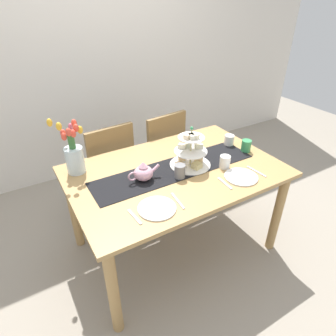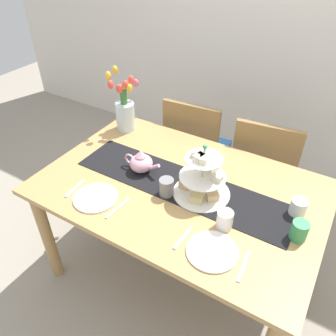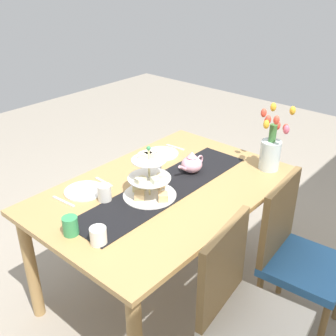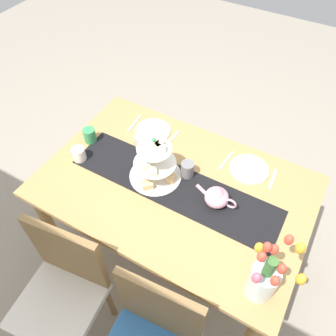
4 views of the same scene
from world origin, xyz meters
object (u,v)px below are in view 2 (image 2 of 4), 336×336
at_px(fork_right, 183,238).
at_px(mug_grey, 166,187).
at_px(dinner_plate_left, 96,198).
at_px(dining_table, 180,200).
at_px(tulip_vase, 125,109).
at_px(knife_right, 244,266).
at_px(dinner_plate_right, 212,251).
at_px(mug_orange, 299,231).
at_px(mug_white_text, 225,220).
at_px(cream_jug, 298,207).
at_px(chair_left, 195,147).
at_px(chair_right, 263,169).
at_px(tiered_cake_stand, 203,180).
at_px(fork_left, 75,189).
at_px(knife_left, 118,208).
at_px(teapot, 141,162).

bearing_deg(fork_right, mug_grey, 135.40).
bearing_deg(dinner_plate_left, dining_table, 44.12).
height_order(tulip_vase, fork_right, tulip_vase).
bearing_deg(knife_right, mug_grey, 156.99).
height_order(dining_table, dinner_plate_left, dinner_plate_left).
xyz_separation_m(dinner_plate_right, mug_orange, (0.30, 0.27, 0.04)).
height_order(dinner_plate_right, mug_white_text, mug_white_text).
distance_m(tulip_vase, mug_white_text, 1.07).
relative_size(dinner_plate_left, mug_orange, 2.42).
relative_size(dinner_plate_right, mug_white_text, 2.42).
bearing_deg(dining_table, cream_jug, 10.63).
relative_size(chair_left, tulip_vase, 2.23).
bearing_deg(chair_right, dinner_plate_left, -119.76).
relative_size(chair_left, dinner_plate_left, 3.96).
height_order(tiered_cake_stand, mug_grey, tiered_cake_stand).
xyz_separation_m(dinner_plate_right, mug_grey, (-0.36, 0.22, 0.05)).
relative_size(fork_left, knife_left, 0.88).
xyz_separation_m(chair_left, dinner_plate_right, (0.61, -1.04, 0.26)).
xyz_separation_m(fork_right, mug_orange, (0.44, 0.27, 0.04)).
distance_m(knife_left, mug_white_text, 0.53).
bearing_deg(dinner_plate_right, mug_orange, 42.44).
height_order(knife_right, mug_orange, mug_orange).
xyz_separation_m(cream_jug, dinner_plate_left, (-0.92, -0.43, -0.04)).
xyz_separation_m(tiered_cake_stand, fork_left, (-0.60, -0.32, -0.09)).
bearing_deg(chair_left, dinner_plate_right, -59.74).
distance_m(tulip_vase, fork_right, 1.05).
bearing_deg(teapot, knife_left, -76.68).
xyz_separation_m(dining_table, mug_grey, (-0.03, -0.10, 0.16)).
bearing_deg(dinner_plate_right, fork_left, 180.00).
xyz_separation_m(fork_left, mug_white_text, (0.79, 0.16, 0.04)).
bearing_deg(mug_grey, chair_right, 70.20).
height_order(chair_left, dinner_plate_left, chair_left).
distance_m(chair_right, fork_right, 1.07).
relative_size(cream_jug, mug_white_text, 0.89).
bearing_deg(fork_left, fork_right, 0.00).
relative_size(tulip_vase, knife_right, 2.40).
bearing_deg(dinner_plate_right, tiered_cake_stand, 123.45).
bearing_deg(teapot, knife_right, -23.18).
bearing_deg(tulip_vase, dinner_plate_left, -65.96).
distance_m(chair_right, teapot, 0.95).
height_order(chair_left, mug_grey, chair_left).
distance_m(tiered_cake_stand, mug_white_text, 0.26).
xyz_separation_m(knife_left, mug_grey, (0.15, 0.22, 0.05)).
height_order(fork_left, knife_left, same).
distance_m(tiered_cake_stand, knife_left, 0.45).
xyz_separation_m(dinner_plate_left, mug_grey, (0.30, 0.22, 0.05)).
relative_size(tiered_cake_stand, mug_grey, 3.20).
relative_size(chair_right, tiered_cake_stand, 2.99).
bearing_deg(dinner_plate_right, teapot, 151.95).
bearing_deg(fork_left, cream_jug, 21.88).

